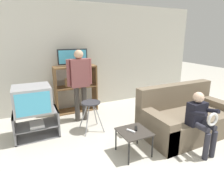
# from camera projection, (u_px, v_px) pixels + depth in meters

# --- Properties ---
(wall_back) EXTENTS (6.40, 0.06, 2.60)m
(wall_back) POSITION_uv_depth(u_px,v_px,m) (89.00, 57.00, 4.78)
(wall_back) COLOR beige
(wall_back) RESTS_ON ground_plane
(tv_stand) EXTENTS (0.76, 0.47, 0.50)m
(tv_stand) POSITION_uv_depth(u_px,v_px,m) (37.00, 124.00, 3.43)
(tv_stand) COLOR slate
(tv_stand) RESTS_ON ground_plane
(television_main) EXTENTS (0.62, 0.56, 0.47)m
(television_main) POSITION_uv_depth(u_px,v_px,m) (32.00, 99.00, 3.30)
(television_main) COLOR #9E9EA3
(television_main) RESTS_ON tv_stand
(media_shelf) EXTENTS (1.00, 0.37, 1.12)m
(media_shelf) POSITION_uv_depth(u_px,v_px,m) (76.00, 88.00, 4.55)
(media_shelf) COLOR brown
(media_shelf) RESTS_ON ground_plane
(television_flat) EXTENTS (0.70, 0.20, 0.40)m
(television_flat) POSITION_uv_depth(u_px,v_px,m) (73.00, 58.00, 4.36)
(television_flat) COLOR black
(television_flat) RESTS_ON media_shelf
(folding_stool) EXTENTS (0.41, 0.41, 0.59)m
(folding_stool) POSITION_uv_depth(u_px,v_px,m) (91.00, 107.00, 3.60)
(folding_stool) COLOR #99999E
(folding_stool) RESTS_ON ground_plane
(snack_table) EXTENTS (0.46, 0.46, 0.39)m
(snack_table) POSITION_uv_depth(u_px,v_px,m) (134.00, 134.00, 2.89)
(snack_table) COLOR #38332D
(snack_table) RESTS_ON ground_plane
(remote_control_black) EXTENTS (0.11, 0.14, 0.02)m
(remote_control_black) POSITION_uv_depth(u_px,v_px,m) (136.00, 128.00, 2.95)
(remote_control_black) COLOR black
(remote_control_black) RESTS_ON snack_table
(remote_control_white) EXTENTS (0.10, 0.14, 0.02)m
(remote_control_white) POSITION_uv_depth(u_px,v_px,m) (131.00, 131.00, 2.87)
(remote_control_white) COLOR silver
(remote_control_white) RESTS_ON snack_table
(couch) EXTENTS (1.76, 0.94, 0.89)m
(couch) POSITION_uv_depth(u_px,v_px,m) (186.00, 118.00, 3.58)
(couch) COLOR #756651
(couch) RESTS_ON ground_plane
(person_standing_adult) EXTENTS (0.53, 0.20, 1.54)m
(person_standing_adult) POSITION_uv_depth(u_px,v_px,m) (80.00, 79.00, 3.92)
(person_standing_adult) COLOR #3D3833
(person_standing_adult) RESTS_ON ground_plane
(person_seated_child) EXTENTS (0.33, 0.43, 0.97)m
(person_seated_child) POSITION_uv_depth(u_px,v_px,m) (201.00, 118.00, 2.91)
(person_seated_child) COLOR #2D2D38
(person_seated_child) RESTS_ON ground_plane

